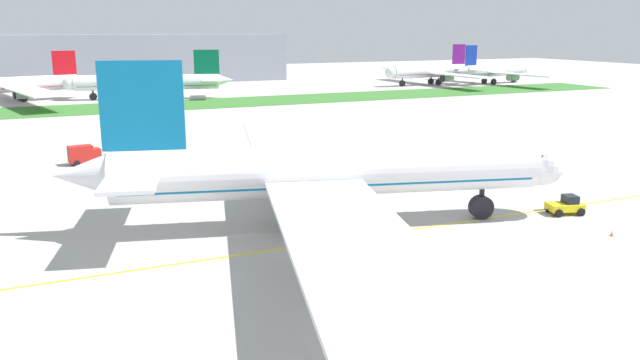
# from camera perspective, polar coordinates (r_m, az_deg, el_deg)

# --- Properties ---
(ground_plane) EXTENTS (600.00, 600.00, 0.00)m
(ground_plane) POSITION_cam_1_polar(r_m,az_deg,el_deg) (60.52, -0.60, -6.13)
(ground_plane) COLOR #ADAAA5
(ground_plane) RESTS_ON ground
(apron_taxi_line) EXTENTS (280.00, 0.36, 0.01)m
(apron_taxi_line) POSITION_cam_1_polar(r_m,az_deg,el_deg) (61.48, -1.01, -5.81)
(apron_taxi_line) COLOR yellow
(apron_taxi_line) RESTS_ON ground
(grass_median_strip) EXTENTS (320.00, 24.00, 0.10)m
(grass_median_strip) POSITION_cam_1_polar(r_m,az_deg,el_deg) (175.76, -16.63, 6.27)
(grass_median_strip) COLOR #38722D
(grass_median_strip) RESTS_ON ground
(airliner_foreground) EXTENTS (52.28, 84.18, 17.32)m
(airliner_foreground) POSITION_cam_1_polar(r_m,az_deg,el_deg) (65.49, 0.31, 0.75)
(airliner_foreground) COLOR white
(airliner_foreground) RESTS_ON ground
(pushback_tug) EXTENTS (5.71, 3.34, 2.14)m
(pushback_tug) POSITION_cam_1_polar(r_m,az_deg,el_deg) (76.29, 21.15, -2.14)
(pushback_tug) COLOR yellow
(pushback_tug) RESTS_ON ground
(ground_crew_wingwalker_port) EXTENTS (0.46, 0.47, 1.60)m
(ground_crew_wingwalker_port) POSITION_cam_1_polar(r_m,az_deg,el_deg) (72.47, 0.88, -2.00)
(ground_crew_wingwalker_port) COLOR black
(ground_crew_wingwalker_port) RESTS_ON ground
(traffic_cone_near_nose) EXTENTS (0.36, 0.36, 0.58)m
(traffic_cone_near_nose) POSITION_cam_1_polar(r_m,az_deg,el_deg) (70.25, 24.67, -4.36)
(traffic_cone_near_nose) COLOR #F2590C
(traffic_cone_near_nose) RESTS_ON ground
(service_truck_fuel_bowser) EXTENTS (4.89, 2.95, 2.90)m
(service_truck_fuel_bowser) POSITION_cam_1_polar(r_m,az_deg,el_deg) (103.60, -20.37, 2.18)
(service_truck_fuel_bowser) COLOR #B21E19
(service_truck_fuel_bowser) RESTS_ON ground
(parked_airliner_far_left) EXTENTS (43.66, 70.57, 13.90)m
(parked_airliner_far_left) POSITION_cam_1_polar(r_m,az_deg,el_deg) (200.29, -25.86, 7.65)
(parked_airliner_far_left) COLOR white
(parked_airliner_far_left) RESTS_ON ground
(parked_airliner_far_centre) EXTENTS (47.51, 77.68, 14.17)m
(parked_airliner_far_centre) POSITION_cam_1_polar(r_m,az_deg,el_deg) (194.26, -14.92, 8.42)
(parked_airliner_far_centre) COLOR white
(parked_airliner_far_centre) RESTS_ON ground
(parked_airliner_far_right) EXTENTS (38.55, 59.80, 14.53)m
(parked_airliner_far_right) POSITION_cam_1_polar(r_m,az_deg,el_deg) (238.68, 9.89, 9.55)
(parked_airliner_far_right) COLOR white
(parked_airliner_far_right) RESTS_ON ground
(parked_airliner_far_outer) EXTENTS (36.82, 57.23, 14.33)m
(parked_airliner_far_outer) POSITION_cam_1_polar(r_m,az_deg,el_deg) (248.35, 15.23, 9.41)
(parked_airliner_far_outer) COLOR white
(parked_airliner_far_outer) RESTS_ON ground
(terminal_building) EXTENTS (128.20, 20.00, 18.00)m
(terminal_building) POSITION_cam_1_polar(r_m,az_deg,el_deg) (253.39, -17.76, 10.26)
(terminal_building) COLOR gray
(terminal_building) RESTS_ON ground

